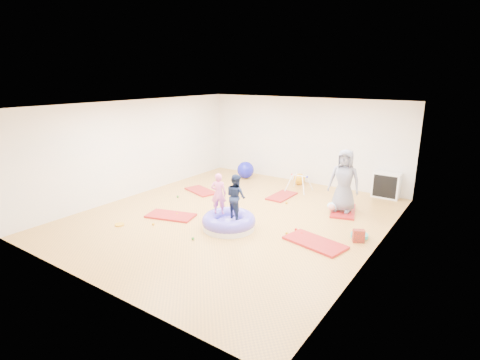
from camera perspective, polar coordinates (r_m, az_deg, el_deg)
The scene contains 19 objects.
room at distance 9.17m, azimuth -1.06°, elevation 2.59°, with size 7.01×8.01×2.81m.
gym_mat_front_left at distance 9.73m, azimuth -10.51°, elevation -5.36°, with size 1.20×0.60×0.05m, color maroon.
gym_mat_mid_left at distance 11.65m, azimuth -5.99°, elevation -1.66°, with size 1.10×0.55×0.05m, color maroon.
gym_mat_center_back at distance 11.17m, azimuth 6.38°, elevation -2.44°, with size 1.07×0.53×0.04m, color maroon.
gym_mat_right at distance 8.26m, azimuth 11.35°, elevation -9.33°, with size 1.30×0.65×0.05m, color maroon.
gym_mat_rear_right at distance 10.28m, azimuth 15.43°, elevation -4.53°, with size 1.20×0.60×0.05m, color maroon.
inflatable_cushion at distance 8.82m, azimuth -1.72°, elevation -6.44°, with size 1.26×1.26×0.40m.
child_pink at distance 8.73m, azimuth -3.29°, elevation -1.78°, with size 0.36×0.24×0.99m, color pink.
child_navy at distance 8.44m, azimuth -0.62°, elevation -2.21°, with size 0.50×0.39×1.04m, color #162143.
adult_caregiver at distance 9.97m, azimuth 15.60°, elevation -0.10°, with size 0.80×0.52×1.63m, color slate.
infant at distance 10.10m, azimuth 14.07°, elevation -3.96°, with size 0.38×0.38×0.22m.
ball_pit_balls at distance 9.27m, azimuth -1.18°, elevation -6.13°, with size 4.24×3.36×0.07m.
exercise_ball_blue at distance 13.04m, azimuth 0.85°, elevation 1.54°, with size 0.59×0.59×0.59m, color #1315AE.
exercise_ball_orange at distance 12.44m, azimuth 9.01°, elevation 0.15°, with size 0.37×0.37×0.37m, color orange.
infant_play_gym at distance 11.64m, azimuth 9.01°, elevation -0.10°, with size 0.69×0.65×0.53m.
cube_shelf at distance 11.73m, azimuth 21.38°, elevation -0.75°, with size 0.76×0.37×0.76m.
balance_disc at distance 8.81m, azimuth 17.73°, elevation -8.06°, with size 0.38×0.38×0.08m, color teal.
backpack at distance 8.53m, azimuth 17.62°, elevation -8.13°, with size 0.24×0.15×0.28m, color red.
yellow_toy at distance 9.49m, azimuth -17.90°, elevation -6.49°, with size 0.22×0.22×0.03m, color orange.
Camera 1 is at (5.21, -7.26, 3.47)m, focal length 28.00 mm.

